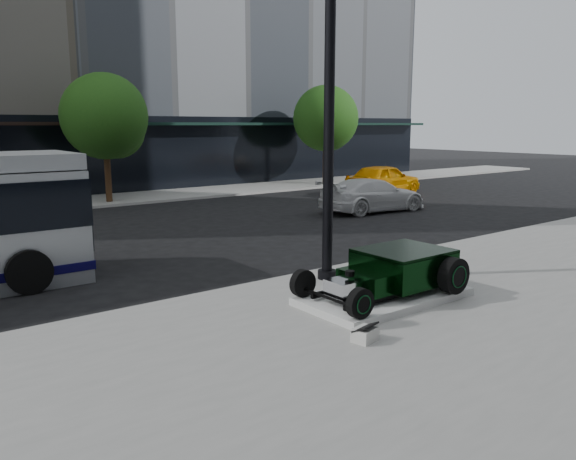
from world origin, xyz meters
TOP-DOWN VIEW (x-y plane):
  - ground at (0.00, 0.00)m, footprint 120.00×120.00m
  - sidewalk_far at (0.00, 14.00)m, footprint 70.00×4.00m
  - street_trees at (1.15, 13.07)m, footprint 29.80×3.80m
  - display_plinth at (0.09, -4.68)m, footprint 3.40×1.80m
  - hot_rod at (0.42, -4.68)m, footprint 3.22×2.00m
  - info_plaque at (-1.76, -5.99)m, footprint 0.45×0.38m
  - lamppost at (0.24, -2.79)m, footprint 0.42×0.42m
  - white_sedan at (8.89, 4.15)m, footprint 4.89×2.33m
  - yellow_taxi at (13.44, 7.81)m, footprint 4.87×2.48m

SIDE VIEW (x-z plane):
  - ground at x=0.00m, z-range 0.00..0.00m
  - sidewalk_far at x=0.00m, z-range 0.00..0.12m
  - display_plinth at x=0.09m, z-range 0.12..0.27m
  - info_plaque at x=-1.76m, z-range 0.09..0.40m
  - white_sedan at x=8.89m, z-range 0.00..1.38m
  - hot_rod at x=0.42m, z-range 0.29..1.10m
  - yellow_taxi at x=13.44m, z-range 0.00..1.59m
  - lamppost at x=0.24m, z-range -0.17..7.51m
  - street_trees at x=1.15m, z-range 0.92..6.62m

